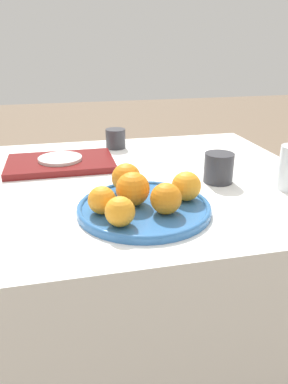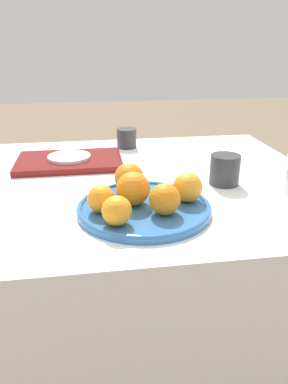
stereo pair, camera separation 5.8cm
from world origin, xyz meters
name	(u,v)px [view 1 (the left image)]	position (x,y,z in m)	size (l,w,h in m)	color
ground_plane	(121,363)	(0.00, 0.00, 0.00)	(12.00, 12.00, 0.00)	#7A6651
table	(118,282)	(0.00, 0.00, 0.35)	(1.17, 0.91, 0.70)	white
fruit_platter	(144,208)	(0.03, -0.23, 0.71)	(0.31, 0.31, 0.02)	#336BAD
orange_0	(186,186)	(0.14, -0.21, 0.75)	(0.07, 0.07, 0.07)	orange
orange_1	(102,200)	(-0.07, -0.24, 0.75)	(0.06, 0.06, 0.06)	orange
orange_2	(166,199)	(0.07, -0.27, 0.75)	(0.07, 0.07, 0.07)	orange
orange_3	(133,189)	(0.01, -0.21, 0.76)	(0.08, 0.08, 0.08)	orange
orange_4	(120,212)	(-0.04, -0.31, 0.75)	(0.06, 0.06, 0.06)	orange
orange_5	(126,178)	(0.01, -0.12, 0.75)	(0.07, 0.07, 0.07)	orange
serving_tray	(61,163)	(-0.15, 0.16, 0.71)	(0.33, 0.22, 0.02)	maroon
side_plate	(60,159)	(-0.15, 0.16, 0.73)	(0.14, 0.14, 0.01)	silver
cup_1	(116,139)	(0.06, 0.34, 0.74)	(0.07, 0.07, 0.07)	#333338
cup_2	(219,168)	(0.28, -0.08, 0.75)	(0.08, 0.08, 0.08)	#333338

